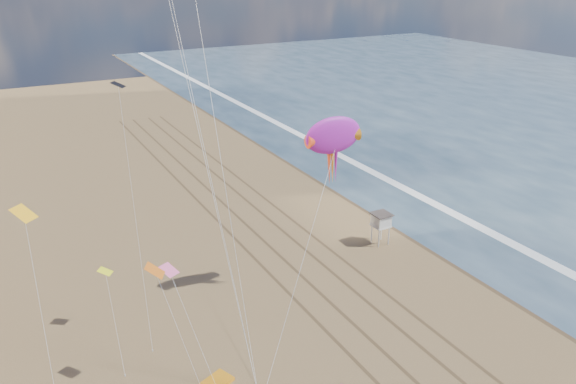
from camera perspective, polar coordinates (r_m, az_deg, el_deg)
name	(u,v)px	position (r m, az deg, el deg)	size (l,w,h in m)	color
wet_sand	(380,196)	(69.64, 9.28, -0.36)	(260.00, 260.00, 0.00)	#42301E
foam	(407,189)	(72.13, 11.95, 0.26)	(260.00, 260.00, 0.00)	white
tracks	(304,263)	(53.81, 1.59, -7.20)	(7.68, 120.00, 0.01)	brown
lifeguard_stand	(381,220)	(56.98, 9.43, -2.87)	(1.83, 1.83, 3.31)	silver
grounded_kite	(215,383)	(40.43, -7.38, -18.68)	(2.26, 1.44, 0.26)	orange
show_kite	(333,136)	(44.24, 4.63, 5.71)	(7.84, 5.20, 19.29)	#AB1BB1
small_kites	(109,220)	(38.21, -17.77, -2.71)	(9.91, 17.01, 13.33)	pink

